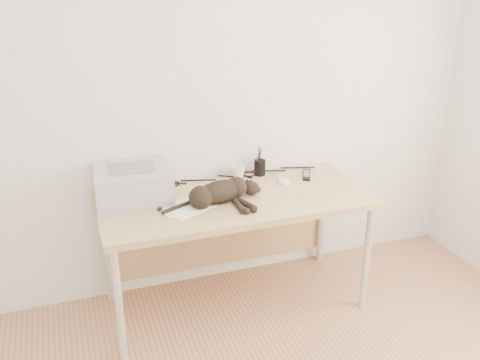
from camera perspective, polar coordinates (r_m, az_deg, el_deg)
name	(u,v)px	position (r m, az deg, el deg)	size (l,w,h in m)	color
wall_back	(216,91)	(3.31, -2.58, 9.46)	(3.50, 3.50, 0.00)	white
desk	(231,212)	(3.29, -1.00, -3.40)	(1.60, 0.70, 0.74)	tan
printer	(133,184)	(3.16, -11.37, -0.41)	(0.45, 0.39, 0.20)	#A7A7AC
papers	(186,207)	(3.05, -5.74, -2.89)	(0.35, 0.30, 0.01)	white
cat	(218,194)	(3.07, -2.39, -1.47)	(0.62, 0.29, 0.14)	black
mug	(238,172)	(3.42, -0.18, 0.86)	(0.09, 0.09, 0.08)	white
pen_cup	(260,167)	(3.48, 2.12, 1.38)	(0.07, 0.07, 0.19)	black
remote_grey	(248,184)	(3.32, 0.83, -0.46)	(0.05, 0.18, 0.02)	slate
remote_black	(306,175)	(3.49, 7.10, 0.54)	(0.05, 0.17, 0.02)	black
mouse	(283,180)	(3.38, 4.66, 0.03)	(0.07, 0.12, 0.04)	white
cable_tangle	(220,178)	(3.43, -2.18, 0.23)	(1.36, 0.09, 0.01)	black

